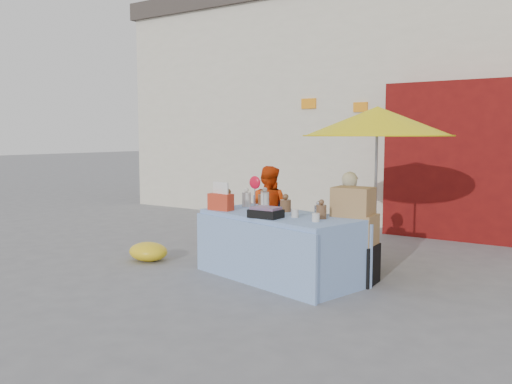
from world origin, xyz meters
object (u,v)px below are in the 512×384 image
Objects in this scene: chair_right at (344,249)px; umbrella at (377,122)px; market_table at (278,245)px; vendor_beige at (349,219)px; chair_left at (263,239)px; box_stack at (354,239)px; vendor_orange at (268,211)px.

chair_right is 0.41× the size of umbrella.
vendor_beige is at bearing 79.65° from market_table.
box_stack is at bearing -26.26° from chair_left.
chair_right is 1.31m from vendor_orange.
vendor_beige is 0.77m from box_stack.
box_stack is at bearing -85.13° from umbrella.
vendor_beige reaches higher than chair_right.
vendor_beige is at bearing -1.80° from chair_left.
vendor_orange is 0.62× the size of umbrella.
chair_left is at bearing 161.67° from box_stack.
vendor_orange is at bearing -174.47° from umbrella.
chair_right is at bearing 165.93° from vendor_orange.
market_table is 1.18m from chair_left.
vendor_orange is at bearing 81.14° from chair_left.
box_stack is (0.83, 0.33, 0.12)m from market_table.
vendor_beige is at bearing 118.84° from box_stack.
market_table is 1.97× the size of box_stack.
umbrella is (0.76, 1.15, 1.49)m from market_table.
market_table is at bearing 120.23° from vendor_orange.
vendor_beige is 1.31m from umbrella.
box_stack is at bearing 149.55° from vendor_orange.
market_table reaches higher than chair_left.
box_stack is at bearing -63.22° from chair_right.
vendor_orange is 1.02× the size of vendor_beige.
box_stack is at bearing 110.92° from vendor_beige.
chair_right is 0.66× the size of vendor_orange.
umbrella is 1.86× the size of box_stack.
vendor_beige reaches higher than box_stack.
chair_left and chair_right have the same top height.
vendor_beige is (1.25, 0.13, 0.37)m from chair_left.
market_table is 2.61× the size of chair_left.
umbrella reaches higher than vendor_beige.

